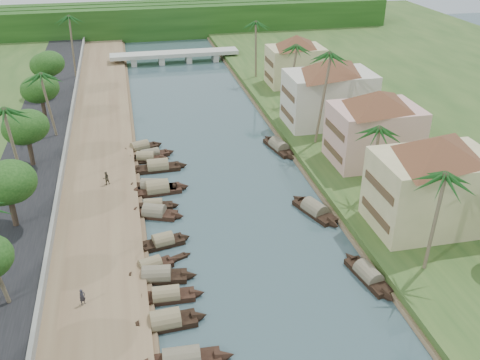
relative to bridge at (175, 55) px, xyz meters
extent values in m
plane|color=#364C51|center=(0.00, -72.00, -1.72)|extent=(220.00, 220.00, 0.00)
cube|color=brown|center=(-16.00, -52.00, -1.32)|extent=(10.00, 180.00, 0.80)
cube|color=#29481C|center=(19.00, -52.00, -1.12)|extent=(16.00, 180.00, 1.20)
cube|color=black|center=(-24.50, -52.00, -1.02)|extent=(8.00, 180.00, 1.40)
cube|color=slate|center=(-20.20, -52.00, -0.37)|extent=(0.40, 180.00, 1.10)
cube|color=#15380F|center=(0.00, 23.00, 2.28)|extent=(120.00, 4.00, 8.00)
cube|color=#15380F|center=(0.00, 28.00, 2.28)|extent=(120.00, 4.00, 8.00)
cube|color=#15380F|center=(0.00, 33.00, 2.28)|extent=(120.00, 4.00, 8.00)
cube|color=#AEAFA4|center=(0.00, 0.00, 0.28)|extent=(28.00, 4.00, 0.80)
cube|color=#AEAFA4|center=(-9.00, 0.00, -0.82)|extent=(1.20, 3.50, 1.80)
cube|color=#AEAFA4|center=(-3.00, 0.00, -0.82)|extent=(1.20, 3.50, 1.80)
cube|color=#AEAFA4|center=(3.00, 0.00, -0.82)|extent=(1.20, 3.50, 1.80)
cube|color=#AEAFA4|center=(9.00, 0.00, -0.82)|extent=(1.20, 3.50, 1.80)
cube|color=beige|center=(19.00, -74.00, 3.48)|extent=(12.00, 8.00, 8.00)
pyramid|color=brown|center=(19.00, -74.00, 8.58)|extent=(14.85, 14.85, 2.20)
cube|color=#4F3825|center=(12.95, -74.00, 1.48)|extent=(0.10, 6.40, 0.90)
cube|color=#4F3825|center=(12.95, -74.00, 4.68)|extent=(0.10, 6.40, 0.90)
cube|color=#CD9A91|center=(20.00, -58.00, 3.23)|extent=(11.00, 8.00, 7.50)
pyramid|color=brown|center=(20.00, -58.00, 8.08)|extent=(14.11, 14.11, 2.20)
cube|color=#4F3825|center=(14.45, -58.00, 1.35)|extent=(0.10, 6.40, 0.90)
cube|color=#4F3825|center=(14.45, -58.00, 4.35)|extent=(0.10, 6.40, 0.90)
cube|color=beige|center=(19.00, -44.00, 3.48)|extent=(13.00, 8.00, 8.00)
pyramid|color=brown|center=(19.00, -44.00, 8.58)|extent=(15.59, 15.59, 2.20)
cube|color=#4F3825|center=(12.45, -44.00, 1.48)|extent=(0.10, 6.40, 0.90)
cube|color=#4F3825|center=(12.45, -44.00, 4.68)|extent=(0.10, 6.40, 0.90)
cube|color=beige|center=(20.00, -24.00, 2.98)|extent=(10.00, 7.00, 7.00)
pyramid|color=brown|center=(20.00, -24.00, 7.58)|extent=(12.62, 12.62, 2.20)
cube|color=#4F3825|center=(14.95, -24.00, 1.23)|extent=(0.10, 5.60, 0.90)
cube|color=#4F3825|center=(14.95, -24.00, 4.03)|extent=(0.10, 5.60, 0.90)
cone|color=black|center=(-5.52, -87.03, -1.44)|extent=(1.82, 1.79, 1.92)
cylinder|color=#746D57|center=(-8.93, -86.89, -1.14)|extent=(4.76, 2.17, 1.99)
cube|color=black|center=(-9.76, -82.29, -1.52)|extent=(5.42, 2.20, 0.70)
cone|color=black|center=(-6.81, -82.11, -1.44)|extent=(1.65, 1.79, 1.87)
cone|color=black|center=(-12.70, -82.46, -1.44)|extent=(1.65, 1.79, 1.87)
cylinder|color=#817052|center=(-9.76, -82.29, -1.14)|extent=(4.17, 2.21, 1.97)
cube|color=black|center=(-9.38, -78.96, -1.52)|extent=(5.23, 1.80, 0.70)
cone|color=black|center=(-6.51, -79.06, -1.44)|extent=(1.53, 1.51, 1.62)
cone|color=black|center=(-12.25, -78.85, -1.44)|extent=(1.53, 1.51, 1.62)
cylinder|color=#817052|center=(-9.38, -78.96, -1.14)|extent=(4.01, 1.82, 1.68)
cube|color=black|center=(-9.99, -75.88, -1.52)|extent=(5.89, 2.59, 0.70)
cone|color=black|center=(-6.86, -76.32, -1.44)|extent=(1.85, 1.85, 1.82)
cone|color=black|center=(-13.12, -75.44, -1.44)|extent=(1.85, 1.85, 1.82)
cylinder|color=#746D57|center=(-9.99, -75.88, -1.14)|extent=(4.57, 2.48, 1.89)
cube|color=black|center=(-10.48, -74.16, -1.52)|extent=(4.66, 2.70, 0.70)
cone|color=black|center=(-8.13, -73.46, -1.44)|extent=(1.61, 1.66, 1.49)
cone|color=black|center=(-12.83, -74.87, -1.44)|extent=(1.61, 1.66, 1.49)
cylinder|color=#817052|center=(-10.48, -74.16, -1.14)|extent=(3.68, 2.46, 1.56)
cube|color=black|center=(-8.89, -70.24, -1.52)|extent=(4.63, 2.55, 0.70)
cone|color=black|center=(-6.51, -69.75, -1.44)|extent=(1.58, 1.75, 1.66)
cone|color=black|center=(-11.27, -70.74, -1.44)|extent=(1.58, 1.75, 1.66)
cylinder|color=#817052|center=(-8.89, -70.24, -1.14)|extent=(3.63, 2.40, 1.76)
cube|color=black|center=(-9.36, -64.21, -1.52)|extent=(5.45, 3.61, 0.70)
cone|color=black|center=(-6.71, -65.26, -1.44)|extent=(2.01, 2.09, 1.82)
cone|color=black|center=(-12.02, -63.16, -1.44)|extent=(2.01, 2.09, 1.82)
cylinder|color=#746D57|center=(-9.36, -64.21, -1.14)|extent=(4.35, 3.23, 1.91)
cube|color=black|center=(-9.35, -62.51, -1.52)|extent=(4.63, 1.84, 0.70)
cone|color=black|center=(-6.85, -62.75, -1.44)|extent=(1.41, 1.40, 1.42)
cone|color=black|center=(-11.84, -62.27, -1.44)|extent=(1.41, 1.40, 1.42)
cylinder|color=#817052|center=(-9.35, -62.51, -1.14)|extent=(3.57, 1.80, 1.48)
cube|color=black|center=(-8.55, -58.67, -1.52)|extent=(5.90, 2.53, 0.70)
cone|color=black|center=(-5.35, -58.46, -1.44)|extent=(1.82, 2.04, 2.12)
cone|color=black|center=(-11.75, -58.88, -1.44)|extent=(1.82, 2.04, 2.12)
cylinder|color=#817052|center=(-8.55, -58.67, -1.14)|extent=(4.55, 2.52, 2.24)
cube|color=black|center=(-9.05, -57.84, -1.52)|extent=(6.31, 3.24, 0.70)
cone|color=black|center=(-5.79, -58.67, -1.44)|extent=(2.07, 2.00, 1.82)
cone|color=black|center=(-12.31, -57.01, -1.44)|extent=(2.07, 2.00, 1.82)
cylinder|color=#746D57|center=(-9.05, -57.84, -1.14)|extent=(4.95, 2.96, 1.88)
cube|color=black|center=(-9.45, -49.19, -1.52)|extent=(5.14, 2.50, 0.70)
cone|color=black|center=(-6.76, -49.70, -1.44)|extent=(1.66, 1.69, 1.61)
cone|color=black|center=(-12.14, -48.69, -1.44)|extent=(1.66, 1.69, 1.61)
cylinder|color=#817052|center=(-9.45, -49.19, -1.14)|extent=(4.01, 2.34, 1.68)
cube|color=black|center=(-8.00, -52.45, -1.52)|extent=(5.88, 2.12, 0.70)
cone|color=black|center=(-4.76, -52.38, -1.44)|extent=(1.73, 1.84, 1.99)
cone|color=black|center=(-11.25, -52.52, -1.44)|extent=(1.73, 1.84, 1.99)
cylinder|color=#817052|center=(-8.00, -52.45, -1.14)|extent=(4.50, 2.17, 2.08)
cube|color=black|center=(-8.75, -48.32, -1.52)|extent=(5.52, 2.68, 0.70)
cone|color=black|center=(-5.88, -47.63, -1.44)|extent=(1.77, 1.65, 1.50)
cone|color=black|center=(-11.62, -49.01, -1.44)|extent=(1.77, 1.65, 1.50)
cylinder|color=#746D57|center=(-8.75, -48.32, -1.14)|extent=(4.31, 2.44, 1.54)
cube|color=black|center=(-10.00, -45.54, -1.52)|extent=(5.38, 3.32, 0.70)
cone|color=black|center=(-7.33, -44.57, -1.44)|extent=(1.90, 1.91, 1.66)
cone|color=black|center=(-12.67, -46.51, -1.44)|extent=(1.90, 1.91, 1.66)
cylinder|color=#817052|center=(-10.00, -45.54, -1.14)|extent=(4.27, 2.96, 1.73)
cube|color=black|center=(9.75, -80.07, -1.52)|extent=(2.67, 6.12, 0.70)
cone|color=black|center=(9.19, -76.82, -1.44)|extent=(1.78, 1.91, 1.71)
cone|color=black|center=(10.31, -83.31, -1.44)|extent=(1.78, 1.91, 1.71)
cylinder|color=#746D57|center=(9.75, -80.07, -1.14)|extent=(2.50, 4.76, 1.75)
cube|color=black|center=(8.78, -67.55, -1.52)|extent=(3.89, 6.36, 0.70)
cone|color=black|center=(7.63, -64.39, -1.44)|extent=(2.22, 2.23, 1.93)
cone|color=black|center=(9.94, -70.72, -1.44)|extent=(2.22, 2.23, 1.93)
cylinder|color=#746D57|center=(8.78, -67.55, -1.14)|extent=(3.47, 5.04, 2.00)
cube|color=black|center=(9.67, -49.52, -1.52)|extent=(3.21, 6.79, 0.70)
cone|color=black|center=(8.90, -45.97, -1.44)|extent=(2.04, 2.17, 1.90)
cone|color=black|center=(10.44, -53.07, -1.44)|extent=(2.04, 2.17, 1.90)
cylinder|color=#746D57|center=(9.67, -49.52, -1.14)|extent=(2.96, 5.29, 1.95)
cube|color=black|center=(-8.33, -73.25, -1.62)|extent=(3.35, 1.98, 0.35)
cone|color=black|center=(-6.60, -72.52, -1.62)|extent=(1.05, 1.00, 0.74)
cone|color=black|center=(-10.05, -73.98, -1.62)|extent=(1.05, 1.00, 0.74)
cube|color=black|center=(-10.17, -49.84, -1.62)|extent=(3.65, 0.81, 0.35)
cone|color=black|center=(-8.13, -49.80, -1.62)|extent=(0.93, 0.75, 0.73)
cone|color=black|center=(-12.22, -49.89, -1.62)|extent=(0.93, 0.75, 0.73)
cylinder|color=brown|center=(15.00, -81.04, 4.52)|extent=(0.69, 0.36, 10.10)
sphere|color=#1A4E1A|center=(15.00, -81.04, 9.37)|extent=(3.20, 3.20, 3.20)
cylinder|color=brown|center=(16.00, -66.68, 3.75)|extent=(0.45, 0.36, 8.54)
sphere|color=#1A4E1A|center=(16.00, -66.68, 7.84)|extent=(3.20, 3.20, 3.20)
cylinder|color=brown|center=(15.00, -50.80, 5.98)|extent=(1.76, 0.36, 12.97)
sphere|color=#1A4E1A|center=(15.00, -50.80, 12.22)|extent=(3.20, 3.20, 3.20)
cylinder|color=brown|center=(16.00, -33.83, 4.42)|extent=(1.60, 0.36, 9.85)
sphere|color=#1A4E1A|center=(16.00, -33.83, 9.16)|extent=(3.20, 3.20, 3.20)
cylinder|color=brown|center=(-24.00, -57.86, 4.97)|extent=(0.99, 0.36, 10.60)
sphere|color=#1A4E1A|center=(-24.00, -57.86, 10.06)|extent=(3.20, 3.20, 3.20)
cylinder|color=brown|center=(-22.00, -40.58, 4.38)|extent=(1.19, 0.36, 9.39)
sphere|color=#1A4E1A|center=(-22.00, -40.58, 8.89)|extent=(3.20, 3.20, 3.20)
cylinder|color=brown|center=(14.00, -17.85, 4.83)|extent=(0.51, 0.36, 10.71)
sphere|color=#1A4E1A|center=(14.00, -17.85, 9.97)|extent=(3.20, 3.20, 3.20)
cylinder|color=brown|center=(-20.50, -10.84, 5.50)|extent=(0.67, 0.36, 11.65)
sphere|color=#1A4E1A|center=(-20.50, -10.84, 11.09)|extent=(3.20, 3.20, 3.20)
cylinder|color=#443427|center=(-24.00, -65.14, 1.41)|extent=(0.60, 0.60, 3.54)
ellipsoid|color=#15380F|center=(-24.00, -65.14, 4.79)|extent=(5.41, 5.41, 4.45)
cylinder|color=#443427|center=(-24.00, -50.11, 1.45)|extent=(0.60, 0.60, 3.62)
ellipsoid|color=#15380F|center=(-24.00, -50.11, 4.90)|extent=(5.13, 5.13, 4.22)
cylinder|color=#443427|center=(-24.00, -33.80, 1.40)|extent=(0.60, 0.60, 3.53)
ellipsoid|color=#15380F|center=(-24.00, -33.80, 4.78)|extent=(5.08, 5.08, 4.17)
cylinder|color=#443427|center=(-24.00, -21.50, 1.54)|extent=(0.60, 0.60, 3.82)
ellipsoid|color=#15380F|center=(-24.00, -21.50, 5.19)|extent=(5.11, 5.11, 4.20)
cylinder|color=#443427|center=(24.00, -43.80, 1.08)|extent=(0.60, 0.60, 3.29)
ellipsoid|color=#15380F|center=(24.00, -43.80, 4.23)|extent=(4.04, 4.04, 3.32)
imported|color=#27252D|center=(-16.59, -78.93, -0.14)|extent=(0.68, 0.63, 1.57)
imported|color=#393428|center=(-14.64, -56.62, -0.08)|extent=(0.99, 0.87, 1.69)
camera|label=1|loc=(-10.95, -117.34, 30.56)|focal=40.00mm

